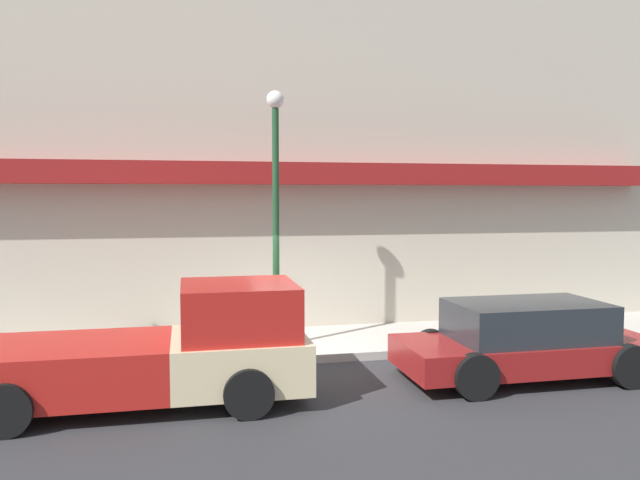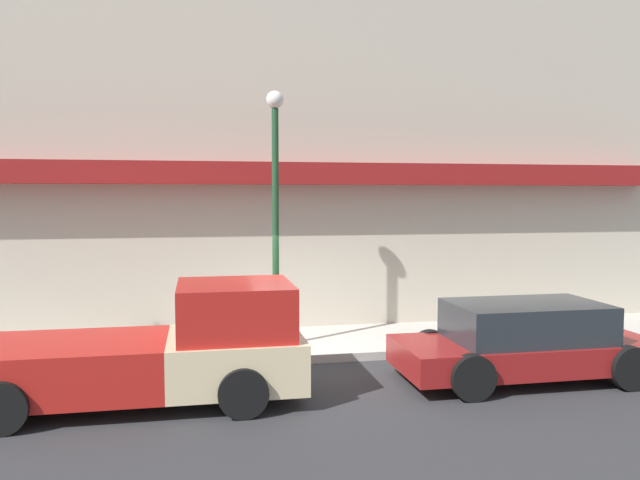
{
  "view_description": "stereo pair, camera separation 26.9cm",
  "coord_description": "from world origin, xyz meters",
  "px_view_note": "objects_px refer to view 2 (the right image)",
  "views": [
    {
      "loc": [
        -2.52,
        -11.82,
        3.32
      ],
      "look_at": [
        0.28,
        1.07,
        2.37
      ],
      "focal_mm": 35.0,
      "sensor_mm": 36.0,
      "label": 1
    },
    {
      "loc": [
        -2.26,
        -11.88,
        3.32
      ],
      "look_at": [
        0.28,
        1.07,
        2.37
      ],
      "focal_mm": 35.0,
      "sensor_mm": 36.0,
      "label": 2
    }
  ],
  "objects_px": {
    "pickup_truck": "(158,351)",
    "parked_car": "(526,341)",
    "fire_hydrant": "(467,326)",
    "street_lamp": "(275,187)"
  },
  "relations": [
    {
      "from": "pickup_truck",
      "to": "fire_hydrant",
      "type": "distance_m",
      "value": 6.75
    },
    {
      "from": "parked_car",
      "to": "fire_hydrant",
      "type": "distance_m",
      "value": 2.33
    },
    {
      "from": "parked_car",
      "to": "fire_hydrant",
      "type": "height_order",
      "value": "parked_car"
    },
    {
      "from": "fire_hydrant",
      "to": "street_lamp",
      "type": "distance_m",
      "value": 5.09
    },
    {
      "from": "pickup_truck",
      "to": "street_lamp",
      "type": "bearing_deg",
      "value": 50.6
    },
    {
      "from": "pickup_truck",
      "to": "parked_car",
      "type": "xyz_separation_m",
      "value": [
        6.42,
        0.0,
        -0.14
      ]
    },
    {
      "from": "pickup_truck",
      "to": "parked_car",
      "type": "distance_m",
      "value": 6.42
    },
    {
      "from": "parked_car",
      "to": "street_lamp",
      "type": "bearing_deg",
      "value": 146.06
    },
    {
      "from": "parked_car",
      "to": "fire_hydrant",
      "type": "bearing_deg",
      "value": 90.41
    },
    {
      "from": "parked_car",
      "to": "fire_hydrant",
      "type": "xyz_separation_m",
      "value": [
        -0.08,
        2.32,
        -0.21
      ]
    }
  ]
}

